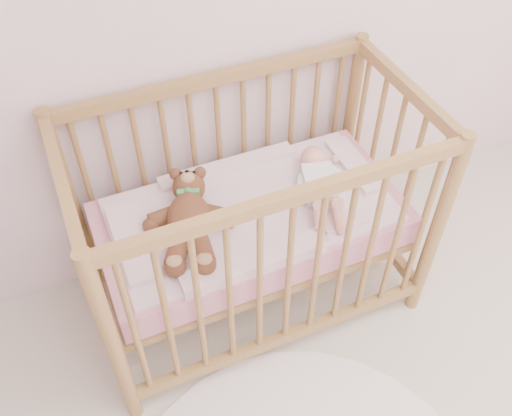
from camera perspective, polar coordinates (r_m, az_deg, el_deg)
name	(u,v)px	position (r m, az deg, el deg)	size (l,w,h in m)	color
crib	(251,220)	(2.31, -0.49, -1.23)	(1.36, 0.76, 1.00)	#AA7A48
mattress	(251,223)	(2.32, -0.49, -1.48)	(1.22, 0.62, 0.13)	pink
blanket	(251,210)	(2.27, -0.50, -0.21)	(1.10, 0.58, 0.06)	#EDA3BC
baby	(320,180)	(2.30, 6.39, 2.82)	(0.23, 0.48, 0.12)	white
teddy_bear	(189,218)	(2.14, -6.72, -0.99)	(0.36, 0.52, 0.14)	brown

